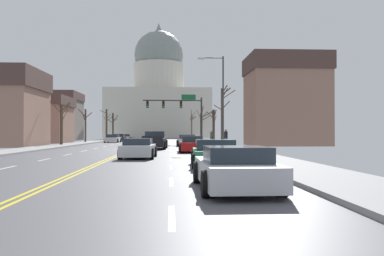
{
  "coord_description": "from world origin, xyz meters",
  "views": [
    {
      "loc": [
        3.48,
        -36.57,
        1.51
      ],
      "look_at": [
        7.1,
        31.97,
        2.24
      ],
      "focal_mm": 38.06,
      "sensor_mm": 36.0,
      "label": 1
    }
  ],
  "objects_px": {
    "sedan_near_04": "(138,149)",
    "pickup_truck_near_02": "(155,141)",
    "sedan_near_01": "(187,141)",
    "sedan_near_03": "(192,145)",
    "signal_gantry": "(180,108)",
    "sedan_oncoming_00": "(113,139)",
    "sedan_oncoming_02": "(125,137)",
    "pedestrian_01": "(212,136)",
    "bicycle_parked": "(221,143)",
    "sedan_near_00": "(156,140)",
    "sedan_near_05": "(215,153)",
    "street_lamp_right": "(220,94)",
    "sedan_oncoming_01": "(119,138)",
    "pedestrian_00": "(226,137)",
    "sedan_near_06": "(235,169)"
  },
  "relations": [
    {
      "from": "sedan_oncoming_01",
      "to": "sedan_oncoming_02",
      "type": "xyz_separation_m",
      "value": [
        0.17,
        8.16,
        -0.04
      ]
    },
    {
      "from": "sedan_oncoming_02",
      "to": "bicycle_parked",
      "type": "distance_m",
      "value": 40.27
    },
    {
      "from": "pickup_truck_near_02",
      "to": "bicycle_parked",
      "type": "relative_size",
      "value": 3.26
    },
    {
      "from": "signal_gantry",
      "to": "sedan_oncoming_00",
      "type": "height_order",
      "value": "signal_gantry"
    },
    {
      "from": "street_lamp_right",
      "to": "pedestrian_01",
      "type": "xyz_separation_m",
      "value": [
        0.29,
        10.14,
        -3.95
      ]
    },
    {
      "from": "sedan_oncoming_01",
      "to": "signal_gantry",
      "type": "bearing_deg",
      "value": -57.35
    },
    {
      "from": "sedan_near_03",
      "to": "sedan_oncoming_00",
      "type": "xyz_separation_m",
      "value": [
        -10.23,
        30.09,
        -0.01
      ]
    },
    {
      "from": "street_lamp_right",
      "to": "pedestrian_00",
      "type": "bearing_deg",
      "value": 63.94
    },
    {
      "from": "sedan_near_00",
      "to": "sedan_near_05",
      "type": "relative_size",
      "value": 1.04
    },
    {
      "from": "sedan_oncoming_00",
      "to": "sedan_oncoming_02",
      "type": "bearing_deg",
      "value": 89.99
    },
    {
      "from": "sedan_near_04",
      "to": "sedan_oncoming_00",
      "type": "bearing_deg",
      "value": 100.25
    },
    {
      "from": "pickup_truck_near_02",
      "to": "bicycle_parked",
      "type": "height_order",
      "value": "pickup_truck_near_02"
    },
    {
      "from": "signal_gantry",
      "to": "pickup_truck_near_02",
      "type": "relative_size",
      "value": 1.37
    },
    {
      "from": "street_lamp_right",
      "to": "sedan_near_03",
      "type": "distance_m",
      "value": 7.37
    },
    {
      "from": "street_lamp_right",
      "to": "sedan_near_04",
      "type": "relative_size",
      "value": 1.93
    },
    {
      "from": "sedan_near_04",
      "to": "pedestrian_01",
      "type": "relative_size",
      "value": 2.61
    },
    {
      "from": "sedan_near_01",
      "to": "sedan_oncoming_02",
      "type": "distance_m",
      "value": 34.89
    },
    {
      "from": "sedan_near_00",
      "to": "sedan_near_01",
      "type": "distance_m",
      "value": 7.04
    },
    {
      "from": "sedan_near_04",
      "to": "pickup_truck_near_02",
      "type": "bearing_deg",
      "value": 88.15
    },
    {
      "from": "pedestrian_01",
      "to": "pickup_truck_near_02",
      "type": "bearing_deg",
      "value": -124.62
    },
    {
      "from": "sedan_near_01",
      "to": "sedan_near_03",
      "type": "distance_m",
      "value": 13.46
    },
    {
      "from": "pedestrian_01",
      "to": "sedan_near_01",
      "type": "bearing_deg",
      "value": -147.72
    },
    {
      "from": "sedan_oncoming_02",
      "to": "sedan_oncoming_00",
      "type": "bearing_deg",
      "value": -90.01
    },
    {
      "from": "pedestrian_01",
      "to": "bicycle_parked",
      "type": "xyz_separation_m",
      "value": [
        0.28,
        -6.46,
        -0.56
      ]
    },
    {
      "from": "street_lamp_right",
      "to": "sedan_oncoming_01",
      "type": "distance_m",
      "value": 36.21
    },
    {
      "from": "street_lamp_right",
      "to": "sedan_near_00",
      "type": "relative_size",
      "value": 1.77
    },
    {
      "from": "pedestrian_01",
      "to": "signal_gantry",
      "type": "bearing_deg",
      "value": 114.43
    },
    {
      "from": "sedan_oncoming_01",
      "to": "sedan_oncoming_02",
      "type": "relative_size",
      "value": 1.09
    },
    {
      "from": "sedan_oncoming_01",
      "to": "sedan_near_01",
      "type": "bearing_deg",
      "value": -67.24
    },
    {
      "from": "signal_gantry",
      "to": "bicycle_parked",
      "type": "bearing_deg",
      "value": -75.1
    },
    {
      "from": "sedan_near_00",
      "to": "sedan_near_06",
      "type": "xyz_separation_m",
      "value": [
        3.54,
        -39.89,
        -0.01
      ]
    },
    {
      "from": "signal_gantry",
      "to": "sedan_near_05",
      "type": "distance_m",
      "value": 36.26
    },
    {
      "from": "sedan_near_06",
      "to": "sedan_oncoming_00",
      "type": "relative_size",
      "value": 1.0
    },
    {
      "from": "sedan_near_06",
      "to": "sedan_near_05",
      "type": "bearing_deg",
      "value": 87.98
    },
    {
      "from": "street_lamp_right",
      "to": "sedan_near_05",
      "type": "height_order",
      "value": "street_lamp_right"
    },
    {
      "from": "sedan_oncoming_02",
      "to": "sedan_near_04",
      "type": "bearing_deg",
      "value": -82.89
    },
    {
      "from": "sedan_near_00",
      "to": "sedan_near_04",
      "type": "relative_size",
      "value": 1.09
    },
    {
      "from": "sedan_oncoming_00",
      "to": "bicycle_parked",
      "type": "xyz_separation_m",
      "value": [
        13.61,
        -21.22,
        -0.08
      ]
    },
    {
      "from": "street_lamp_right",
      "to": "sedan_oncoming_02",
      "type": "distance_m",
      "value": 43.8
    },
    {
      "from": "sedan_oncoming_00",
      "to": "street_lamp_right",
      "type": "bearing_deg",
      "value": -62.37
    },
    {
      "from": "sedan_near_04",
      "to": "sedan_near_05",
      "type": "bearing_deg",
      "value": -56.99
    },
    {
      "from": "pedestrian_01",
      "to": "street_lamp_right",
      "type": "bearing_deg",
      "value": -91.66
    },
    {
      "from": "sedan_oncoming_02",
      "to": "pedestrian_00",
      "type": "height_order",
      "value": "pedestrian_00"
    },
    {
      "from": "sedan_near_03",
      "to": "sedan_near_05",
      "type": "height_order",
      "value": "sedan_near_03"
    },
    {
      "from": "bicycle_parked",
      "to": "pedestrian_00",
      "type": "bearing_deg",
      "value": -85.04
    },
    {
      "from": "sedan_near_01",
      "to": "sedan_oncoming_01",
      "type": "distance_m",
      "value": 27.27
    },
    {
      "from": "street_lamp_right",
      "to": "bicycle_parked",
      "type": "relative_size",
      "value": 4.64
    },
    {
      "from": "sedan_oncoming_02",
      "to": "pedestrian_01",
      "type": "xyz_separation_m",
      "value": [
        13.33,
        -31.45,
        0.5
      ]
    },
    {
      "from": "sedan_oncoming_00",
      "to": "pickup_truck_near_02",
      "type": "bearing_deg",
      "value": -73.17
    },
    {
      "from": "sedan_near_01",
      "to": "pedestrian_01",
      "type": "xyz_separation_m",
      "value": [
        2.95,
        1.86,
        0.45
      ]
    }
  ]
}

